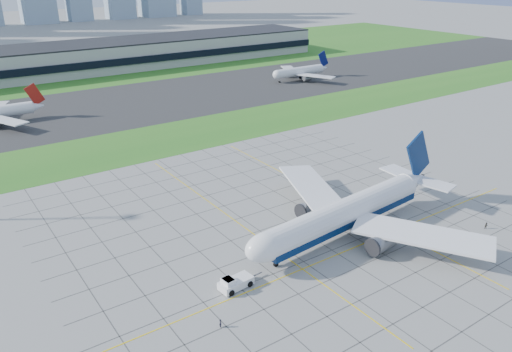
# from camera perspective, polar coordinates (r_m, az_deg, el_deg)

# --- Properties ---
(ground) EXTENTS (1400.00, 1400.00, 0.00)m
(ground) POSITION_cam_1_polar(r_m,az_deg,el_deg) (110.97, 8.67, -8.38)
(ground) COLOR gray
(ground) RESTS_ON ground
(grass_median) EXTENTS (700.00, 35.00, 0.04)m
(grass_median) POSITION_cam_1_polar(r_m,az_deg,el_deg) (180.42, -11.16, 4.03)
(grass_median) COLOR #256A1E
(grass_median) RESTS_ON ground
(asphalt_taxiway) EXTENTS (700.00, 75.00, 0.04)m
(asphalt_taxiway) POSITION_cam_1_polar(r_m,az_deg,el_deg) (229.98, -16.88, 7.57)
(asphalt_taxiway) COLOR #383838
(asphalt_taxiway) RESTS_ON ground
(grass_far) EXTENTS (700.00, 145.00, 0.04)m
(grass_far) POSITION_cam_1_polar(r_m,az_deg,el_deg) (334.26, -23.18, 11.30)
(grass_far) COLOR #256A1E
(grass_far) RESTS_ON ground
(apron_markings) EXTENTS (120.00, 130.00, 0.03)m
(apron_markings) POSITION_cam_1_polar(r_m,az_deg,el_deg) (118.27, 5.16, -6.07)
(apron_markings) COLOR #474744
(apron_markings) RESTS_ON ground
(terminal) EXTENTS (260.00, 43.00, 15.80)m
(terminal) POSITION_cam_1_polar(r_m,az_deg,el_deg) (319.81, -15.24, 13.31)
(terminal) COLOR #B7B7B2
(terminal) RESTS_ON ground
(airliner) EXTENTS (61.34, 61.92, 19.31)m
(airliner) POSITION_cam_1_polar(r_m,az_deg,el_deg) (115.32, 10.22, -4.21)
(airliner) COLOR white
(airliner) RESTS_ON ground
(pushback_tug) EXTENTS (9.96, 3.96, 2.74)m
(pushback_tug) POSITION_cam_1_polar(r_m,az_deg,el_deg) (97.55, -2.48, -12.10)
(pushback_tug) COLOR white
(pushback_tug) RESTS_ON ground
(crew_near) EXTENTS (0.45, 0.64, 1.66)m
(crew_near) POSITION_cam_1_polar(r_m,az_deg,el_deg) (88.97, -4.09, -16.44)
(crew_near) COLOR black
(crew_near) RESTS_ON ground
(crew_far) EXTENTS (0.98, 0.90, 1.62)m
(crew_far) POSITION_cam_1_polar(r_m,az_deg,el_deg) (129.49, 24.83, -5.18)
(crew_far) COLOR black
(crew_far) RESTS_ON ground
(distant_jet_2) EXTENTS (35.60, 42.66, 14.08)m
(distant_jet_2) POSITION_cam_1_polar(r_m,az_deg,el_deg) (275.53, 5.08, 11.83)
(distant_jet_2) COLOR white
(distant_jet_2) RESTS_ON ground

